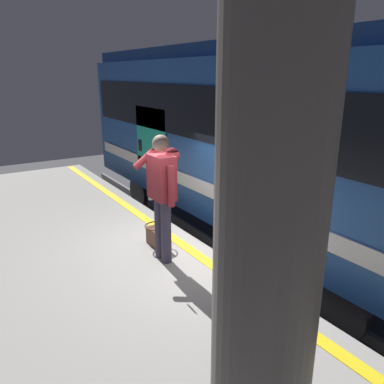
{
  "coord_description": "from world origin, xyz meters",
  "views": [
    {
      "loc": [
        -4.22,
        3.02,
        3.47
      ],
      "look_at": [
        0.02,
        0.3,
        1.9
      ],
      "focal_mm": 35.82,
      "sensor_mm": 36.0,
      "label": 1
    }
  ],
  "objects_px": {
    "passenger": "(162,188)",
    "handbag": "(157,236)",
    "station_column": "(269,229)",
    "train_carriage": "(256,129)"
  },
  "relations": [
    {
      "from": "train_carriage",
      "to": "handbag",
      "type": "xyz_separation_m",
      "value": [
        -0.9,
        2.65,
        -1.28
      ]
    },
    {
      "from": "station_column",
      "to": "passenger",
      "type": "bearing_deg",
      "value": -21.75
    },
    {
      "from": "train_carriage",
      "to": "handbag",
      "type": "height_order",
      "value": "train_carriage"
    },
    {
      "from": "train_carriage",
      "to": "passenger",
      "type": "distance_m",
      "value": 3.09
    },
    {
      "from": "train_carriage",
      "to": "station_column",
      "type": "distance_m",
      "value": 6.18
    },
    {
      "from": "train_carriage",
      "to": "handbag",
      "type": "relative_size",
      "value": 23.18
    },
    {
      "from": "passenger",
      "to": "station_column",
      "type": "height_order",
      "value": "station_column"
    },
    {
      "from": "passenger",
      "to": "handbag",
      "type": "distance_m",
      "value": 0.97
    },
    {
      "from": "handbag",
      "to": "station_column",
      "type": "distance_m",
      "value": 4.35
    },
    {
      "from": "handbag",
      "to": "station_column",
      "type": "xyz_separation_m",
      "value": [
        -3.72,
        1.43,
        1.76
      ]
    }
  ]
}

